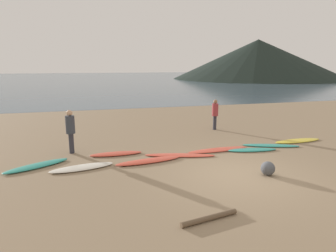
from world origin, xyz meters
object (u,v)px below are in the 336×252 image
object	(u,v)px
surfboard_4	(180,155)
beach_rock_far	(268,168)
person_1	(70,128)
surfboard_2	(116,154)
person_0	(215,112)
driftwood_log	(209,218)
surfboard_7	(271,145)
surfboard_8	(298,141)
surfboard_5	(218,150)
surfboard_6	(252,150)
surfboard_1	(82,167)
surfboard_0	(37,166)
surfboard_3	(149,161)

from	to	relation	value
surfboard_4	beach_rock_far	distance (m)	3.27
person_1	surfboard_2	bearing A→B (deg)	-44.64
person_0	driftwood_log	xyz separation A→B (m)	(-3.94, -8.44, -0.87)
surfboard_7	surfboard_8	xyz separation A→B (m)	(1.61, 0.36, -0.00)
surfboard_5	surfboard_6	xyz separation A→B (m)	(1.29, -0.38, 0.00)
person_1	surfboard_6	bearing A→B (deg)	-34.56
surfboard_6	surfboard_5	bearing A→B (deg)	172.32
surfboard_8	person_0	bearing A→B (deg)	125.61
surfboard_5	surfboard_8	xyz separation A→B (m)	(4.01, 0.35, -0.00)
surfboard_6	person_1	bearing A→B (deg)	175.77
surfboard_2	surfboard_7	bearing A→B (deg)	-4.06
surfboard_2	person_1	world-z (taller)	person_1
surfboard_1	surfboard_2	size ratio (longest dim) A/B	1.06
person_0	person_1	bearing A→B (deg)	-24.75
surfboard_0	surfboard_3	world-z (taller)	surfboard_0
surfboard_5	driftwood_log	world-z (taller)	driftwood_log
surfboard_7	beach_rock_far	bearing A→B (deg)	-105.86
surfboard_1	driftwood_log	size ratio (longest dim) A/B	1.47
surfboard_2	surfboard_3	bearing A→B (deg)	-48.22
surfboard_2	beach_rock_far	xyz separation A→B (m)	(4.31, -3.34, 0.17)
surfboard_6	surfboard_7	size ratio (longest dim) A/B	0.85
surfboard_8	person_0	distance (m)	4.21
surfboard_8	surfboard_2	bearing A→B (deg)	176.32
driftwood_log	surfboard_7	bearing A→B (deg)	44.84
surfboard_6	person_0	distance (m)	4.07
surfboard_0	surfboard_4	size ratio (longest dim) A/B	0.82
surfboard_3	surfboard_5	xyz separation A→B (m)	(2.95, 0.64, -0.01)
person_1	surfboard_4	bearing A→B (deg)	-42.26
surfboard_1	driftwood_log	distance (m)	4.96
surfboard_7	surfboard_6	bearing A→B (deg)	-141.17
person_1	beach_rock_far	bearing A→B (deg)	-55.79
surfboard_2	surfboard_5	world-z (taller)	surfboard_2
surfboard_8	surfboard_3	bearing A→B (deg)	-174.41
surfboard_3	person_1	bearing A→B (deg)	137.03
surfboard_3	person_1	xyz separation A→B (m)	(-2.63, 1.84, 0.94)
surfboard_2	person_0	distance (m)	6.31
surfboard_0	surfboard_6	xyz separation A→B (m)	(7.93, -0.24, -0.01)
surfboard_2	surfboard_0	bearing A→B (deg)	-165.73
surfboard_0	surfboard_6	size ratio (longest dim) A/B	1.08
surfboard_1	surfboard_7	distance (m)	7.62
surfboard_2	surfboard_6	bearing A→B (deg)	-9.06
surfboard_3	surfboard_1	bearing A→B (deg)	173.72
surfboard_3	surfboard_7	size ratio (longest dim) A/B	1.01
person_1	beach_rock_far	distance (m)	7.21
driftwood_log	surfboard_6	bearing A→B (deg)	49.94
surfboard_7	person_0	bearing A→B (deg)	124.65
surfboard_1	surfboard_7	xyz separation A→B (m)	(7.59, 0.70, -0.01)
surfboard_2	surfboard_4	distance (m)	2.41
person_0	beach_rock_far	world-z (taller)	person_0
surfboard_8	person_0	xyz separation A→B (m)	(-2.54, 3.24, 0.90)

